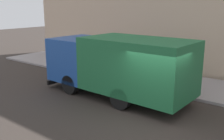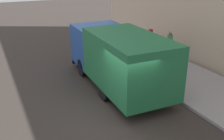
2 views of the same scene
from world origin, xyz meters
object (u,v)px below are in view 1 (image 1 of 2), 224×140
(pedestrian_standing, at_px, (110,53))
(pedestrian_walking, at_px, (134,55))
(traffic_cone_orange, at_px, (94,68))
(large_utility_truck, at_px, (117,64))

(pedestrian_standing, bearing_deg, pedestrian_walking, -112.19)
(pedestrian_walking, bearing_deg, pedestrian_standing, 78.41)
(pedestrian_walking, xyz_separation_m, traffic_cone_orange, (-2.55, 1.30, -0.58))
(large_utility_truck, relative_size, traffic_cone_orange, 11.63)
(pedestrian_walking, relative_size, pedestrian_standing, 1.03)
(pedestrian_standing, bearing_deg, large_utility_truck, -166.98)
(pedestrian_walking, bearing_deg, large_utility_truck, -173.23)
(pedestrian_walking, distance_m, pedestrian_standing, 1.89)
(large_utility_truck, relative_size, pedestrian_standing, 4.45)
(pedestrian_standing, xyz_separation_m, traffic_cone_orange, (-2.35, -0.58, -0.55))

